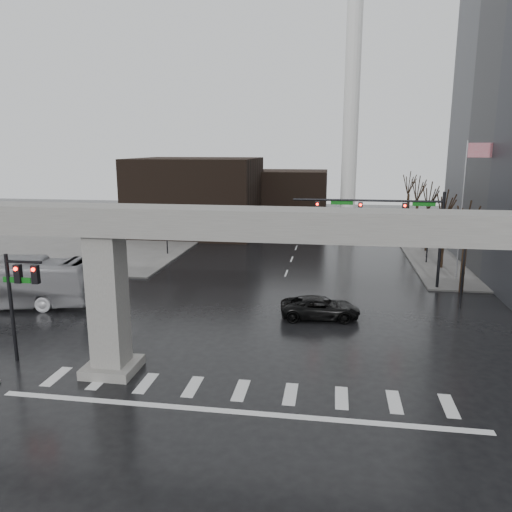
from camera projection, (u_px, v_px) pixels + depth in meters
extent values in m
plane|color=black|center=(244.00, 381.00, 25.01)|extent=(160.00, 160.00, 0.00)
cube|color=slate|center=(94.00, 238.00, 63.65)|extent=(28.00, 36.00, 0.15)
cube|color=gray|center=(244.00, 223.00, 23.29)|extent=(48.00, 2.20, 1.40)
cube|color=gray|center=(108.00, 305.00, 25.28)|extent=(1.60, 1.60, 7.30)
cube|color=gray|center=(113.00, 367.00, 26.01)|extent=(2.60, 2.60, 0.50)
cube|color=black|center=(197.00, 196.00, 66.57)|extent=(16.00, 14.00, 10.00)
cube|color=black|center=(292.00, 198.00, 74.63)|extent=(10.00, 10.00, 8.00)
cylinder|color=white|center=(351.00, 119.00, 65.27)|extent=(2.00, 2.00, 30.00)
cylinder|color=gray|center=(347.00, 228.00, 68.36)|extent=(3.60, 3.60, 1.20)
cylinder|color=black|center=(441.00, 241.00, 40.36)|extent=(0.24, 0.24, 8.00)
cylinder|color=black|center=(367.00, 200.00, 40.58)|extent=(12.00, 0.18, 0.18)
cube|color=black|center=(404.00, 209.00, 40.27)|extent=(0.35, 0.30, 1.00)
cube|color=black|center=(360.00, 208.00, 40.79)|extent=(0.35, 0.30, 1.00)
cube|color=black|center=(317.00, 208.00, 41.32)|extent=(0.35, 0.30, 1.00)
sphere|color=#FF0C05|center=(405.00, 206.00, 40.03)|extent=(0.20, 0.20, 0.20)
cube|color=#0D6013|center=(424.00, 204.00, 39.94)|extent=(1.80, 0.05, 0.35)
cube|color=#0D6013|center=(342.00, 203.00, 40.92)|extent=(1.80, 0.05, 0.35)
cylinder|color=black|center=(12.00, 308.00, 26.77)|extent=(0.20, 0.20, 6.00)
cylinder|color=black|center=(24.00, 262.00, 26.06)|extent=(2.00, 0.14, 0.14)
cube|color=black|center=(18.00, 274.00, 26.26)|extent=(0.35, 0.30, 1.00)
cube|color=black|center=(36.00, 274.00, 26.11)|extent=(0.35, 0.30, 1.00)
cube|color=#0D6013|center=(17.00, 280.00, 26.36)|extent=(1.60, 0.05, 0.30)
cylinder|color=silver|center=(462.00, 212.00, 42.69)|extent=(0.12, 0.12, 12.00)
cube|color=red|center=(480.00, 150.00, 41.42)|extent=(2.00, 0.03, 1.20)
cylinder|color=black|center=(462.00, 275.00, 35.97)|extent=(0.14, 0.14, 4.80)
cube|color=black|center=(465.00, 243.00, 35.47)|extent=(0.90, 0.06, 0.06)
sphere|color=silver|center=(459.00, 241.00, 35.49)|extent=(0.32, 0.32, 0.32)
sphere|color=silver|center=(472.00, 241.00, 35.36)|extent=(0.32, 0.32, 0.32)
cylinder|color=black|center=(428.00, 240.00, 49.48)|extent=(0.14, 0.14, 4.80)
cube|color=black|center=(430.00, 217.00, 48.97)|extent=(0.90, 0.06, 0.06)
sphere|color=silver|center=(425.00, 215.00, 49.00)|extent=(0.32, 0.32, 0.32)
sphere|color=silver|center=(434.00, 215.00, 48.86)|extent=(0.32, 0.32, 0.32)
cylinder|color=black|center=(408.00, 220.00, 62.99)|extent=(0.14, 0.14, 4.80)
cube|color=black|center=(409.00, 201.00, 62.48)|extent=(0.90, 0.06, 0.06)
sphere|color=silver|center=(406.00, 200.00, 62.51)|extent=(0.32, 0.32, 0.32)
sphere|color=silver|center=(413.00, 200.00, 62.37)|extent=(0.32, 0.32, 0.32)
cylinder|color=black|center=(110.00, 262.00, 40.04)|extent=(0.14, 0.14, 4.80)
cube|color=black|center=(108.00, 234.00, 39.53)|extent=(0.90, 0.06, 0.06)
sphere|color=silver|center=(102.00, 231.00, 39.55)|extent=(0.32, 0.32, 0.32)
sphere|color=silver|center=(113.00, 231.00, 39.42)|extent=(0.32, 0.32, 0.32)
cylinder|color=black|center=(167.00, 233.00, 53.54)|extent=(0.14, 0.14, 4.80)
cube|color=black|center=(166.00, 211.00, 53.04)|extent=(0.90, 0.06, 0.06)
sphere|color=silver|center=(162.00, 209.00, 53.06)|extent=(0.32, 0.32, 0.32)
sphere|color=silver|center=(170.00, 210.00, 52.93)|extent=(0.32, 0.32, 0.32)
cylinder|color=black|center=(201.00, 216.00, 67.05)|extent=(0.14, 0.14, 4.80)
cube|color=black|center=(200.00, 198.00, 66.55)|extent=(0.90, 0.06, 0.06)
sphere|color=silver|center=(197.00, 197.00, 66.57)|extent=(0.32, 0.32, 0.32)
sphere|color=silver|center=(204.00, 197.00, 66.44)|extent=(0.32, 0.32, 0.32)
cylinder|color=black|center=(463.00, 265.00, 39.71)|extent=(0.34, 0.34, 4.55)
cylinder|color=black|center=(467.00, 218.00, 38.90)|extent=(0.12, 1.52, 2.98)
cylinder|color=black|center=(473.00, 221.00, 39.12)|extent=(0.83, 1.14, 2.51)
cylinder|color=black|center=(442.00, 245.00, 47.42)|extent=(0.34, 0.34, 4.66)
cylinder|color=black|center=(446.00, 205.00, 46.59)|extent=(0.12, 1.55, 3.05)
cylinder|color=black|center=(450.00, 207.00, 46.81)|extent=(0.85, 1.16, 2.57)
cylinder|color=black|center=(427.00, 231.00, 55.12)|extent=(0.34, 0.34, 4.76)
cylinder|color=black|center=(430.00, 195.00, 54.28)|extent=(0.12, 1.59, 3.11)
cylinder|color=black|center=(434.00, 197.00, 54.50)|extent=(0.86, 1.18, 2.62)
cylinder|color=black|center=(416.00, 220.00, 62.83)|extent=(0.34, 0.34, 4.87)
cylinder|color=black|center=(418.00, 188.00, 61.97)|extent=(0.12, 1.62, 3.18)
cylinder|color=black|center=(422.00, 190.00, 62.19)|extent=(0.88, 1.20, 2.68)
cylinder|color=black|center=(407.00, 212.00, 70.54)|extent=(0.34, 0.34, 4.97)
cylinder|color=black|center=(409.00, 182.00, 69.66)|extent=(0.12, 1.65, 3.25)
cylinder|color=black|center=(413.00, 184.00, 69.88)|extent=(0.89, 1.23, 2.74)
imported|color=black|center=(320.00, 308.00, 33.98)|extent=(5.60, 3.00, 1.50)
imported|color=#A2A1A6|center=(2.00, 283.00, 36.29)|extent=(13.31, 5.04, 3.62)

